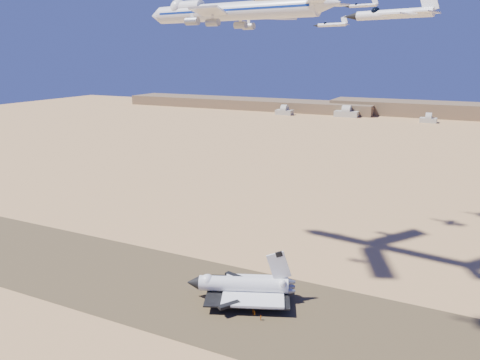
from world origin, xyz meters
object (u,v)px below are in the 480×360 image
at_px(crew_b, 253,312).
at_px(chase_jet_e, 362,6).
at_px(shuttle, 243,286).
at_px(chase_jet_d, 331,25).
at_px(carrier_747, 226,12).
at_px(crew_a, 255,313).
at_px(crew_c, 261,318).
at_px(chase_jet_c, 392,14).

distance_m(crew_b, chase_jet_e, 138.41).
height_order(shuttle, chase_jet_d, chase_jet_d).
xyz_separation_m(carrier_747, crew_a, (28.40, -37.14, -91.79)).
bearing_deg(crew_a, chase_jet_e, 19.10).
bearing_deg(chase_jet_e, shuttle, -93.27).
xyz_separation_m(crew_a, crew_c, (2.70, -1.48, -0.01)).
distance_m(crew_a, chase_jet_c, 99.72).
bearing_deg(chase_jet_d, chase_jet_c, -55.54).
bearing_deg(chase_jet_e, crew_c, -86.49).
distance_m(carrier_747, chase_jet_e, 70.63).
xyz_separation_m(shuttle, chase_jet_c, (47.48, -45.44, 79.59)).
height_order(crew_a, crew_b, crew_a).
height_order(carrier_747, chase_jet_d, carrier_747).
xyz_separation_m(crew_c, chase_jet_c, (36.93, -36.25, 83.37)).
xyz_separation_m(crew_b, chase_jet_c, (40.37, -38.46, 83.37)).
distance_m(chase_jet_c, chase_jet_d, 127.61).
distance_m(shuttle, carrier_747, 95.06).
xyz_separation_m(shuttle, crew_b, (7.11, -6.99, -3.78)).
relative_size(shuttle, chase_jet_e, 2.39).
bearing_deg(carrier_747, chase_jet_e, 68.01).
distance_m(crew_a, chase_jet_d, 121.49).
distance_m(crew_a, chase_jet_e, 138.88).
bearing_deg(shuttle, carrier_747, 103.15).
height_order(carrier_747, crew_a, carrier_747).
relative_size(shuttle, chase_jet_c, 2.33).
distance_m(crew_b, crew_c, 4.09).
bearing_deg(crew_b, carrier_747, 33.72).
distance_m(carrier_747, chase_jet_d, 52.13).
relative_size(crew_a, crew_b, 1.02).
relative_size(crew_a, crew_c, 1.01).
height_order(shuttle, crew_a, shuttle).
xyz_separation_m(shuttle, carrier_747, (-20.55, 29.43, 88.02)).
xyz_separation_m(carrier_747, crew_b, (27.66, -36.41, -91.80)).
bearing_deg(carrier_747, crew_b, -45.51).
height_order(crew_b, chase_jet_d, chase_jet_d).
xyz_separation_m(crew_c, chase_jet_d, (-5.51, 83.96, 89.17)).
bearing_deg(carrier_747, crew_a, -45.33).
relative_size(crew_b, crew_c, 0.99).
height_order(crew_b, crew_c, crew_c).
distance_m(shuttle, chase_jet_c, 103.22).
relative_size(crew_b, chase_jet_c, 0.11).
bearing_deg(shuttle, crew_a, -66.30).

